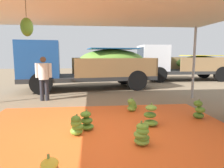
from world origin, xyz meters
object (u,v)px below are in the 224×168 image
Objects in this scene: banana_bunch_4 at (142,135)px; banana_bunch_7 at (87,121)px; banana_bunch_1 at (151,116)px; cargo_truck_main at (86,64)px; banana_bunch_8 at (77,126)px; banana_bunch_9 at (199,110)px; banana_bunch_6 at (132,105)px; worker_0 at (44,75)px; cargo_truck_far at (180,63)px.

banana_bunch_7 is at bearing 139.39° from banana_bunch_4.
banana_bunch_1 is 6.19m from cargo_truck_main.
banana_bunch_8 is 0.86× the size of banana_bunch_9.
banana_bunch_6 is at bearing 47.68° from banana_bunch_8.
banana_bunch_6 is (0.30, 2.38, -0.02)m from banana_bunch_4.
cargo_truck_main is at bearing 91.12° from banana_bunch_7.
worker_0 is at bearing 149.35° from banana_bunch_9.
banana_bunch_4 is 2.40m from banana_bunch_6.
cargo_truck_far is (6.44, 2.97, -0.09)m from cargo_truck_main.
banana_bunch_8 is 3.97m from worker_0.
worker_0 is (-3.25, 3.19, 0.74)m from banana_bunch_1.
banana_bunch_4 reaches higher than banana_bunch_8.
cargo_truck_far is at bearing 61.76° from banana_bunch_1.
banana_bunch_1 is at bearing -81.72° from banana_bunch_6.
banana_bunch_7 is at bearing -175.50° from banana_bunch_1.
banana_bunch_6 is 0.25× the size of worker_0.
worker_0 reaches higher than banana_bunch_9.
cargo_truck_main is at bearing 108.27° from banana_bunch_6.
banana_bunch_7 is 0.89× the size of banana_bunch_9.
cargo_truck_main is 3.11m from worker_0.
banana_bunch_4 reaches higher than banana_bunch_6.
cargo_truck_far is (3.27, 8.45, 0.94)m from banana_bunch_9.
banana_bunch_1 is 1.19× the size of banana_bunch_4.
cargo_truck_far reaches higher than banana_bunch_6.
cargo_truck_far is at bearing 35.23° from worker_0.
banana_bunch_6 is 9.05m from cargo_truck_far.
banana_bunch_4 is 0.88× the size of banana_bunch_9.
cargo_truck_main reaches higher than banana_bunch_7.
banana_bunch_8 is (-1.79, -0.42, -0.03)m from banana_bunch_1.
banana_bunch_9 is (1.97, 1.44, 0.03)m from banana_bunch_4.
cargo_truck_far is at bearing 56.67° from banana_bunch_6.
worker_0 is (-3.06, 1.87, 0.79)m from banana_bunch_6.
banana_bunch_1 is 1.22× the size of banana_bunch_8.
banana_bunch_1 reaches higher than banana_bunch_7.
banana_bunch_6 is 0.92× the size of banana_bunch_8.
banana_bunch_8 is at bearing -132.32° from banana_bunch_6.
banana_bunch_7 is at bearing -63.22° from worker_0.
cargo_truck_far reaches higher than banana_bunch_1.
banana_bunch_4 is 0.28× the size of worker_0.
banana_bunch_9 is at bearing 14.00° from banana_bunch_8.
banana_bunch_1 is 1.17× the size of banana_bunch_7.
banana_bunch_9 reaches higher than banana_bunch_7.
cargo_truck_far is (5.24, 9.89, 0.98)m from banana_bunch_4.
banana_bunch_4 is (-0.49, -1.05, -0.03)m from banana_bunch_1.
banana_bunch_8 is at bearing -90.86° from cargo_truck_main.
cargo_truck_main reaches higher than banana_bunch_6.
banana_bunch_9 is (3.05, 0.52, 0.03)m from banana_bunch_7.
banana_bunch_4 is 1.11× the size of banana_bunch_6.
banana_bunch_8 is at bearing 154.04° from banana_bunch_4.
banana_bunch_4 is 0.98× the size of banana_bunch_7.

